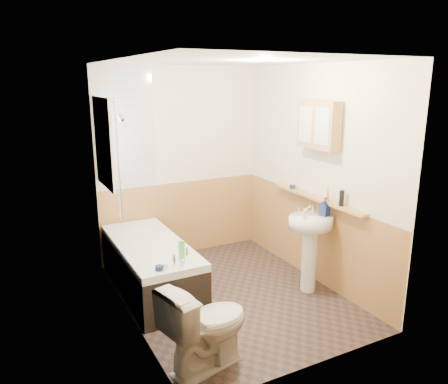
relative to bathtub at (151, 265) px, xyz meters
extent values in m
plane|color=#2F2421|center=(0.73, -0.53, -0.30)|extent=(2.80, 2.80, 0.00)
plane|color=white|center=(0.73, -0.53, 2.20)|extent=(2.80, 2.80, 0.00)
cube|color=#F5EBCA|center=(0.73, 0.88, 0.95)|extent=(2.20, 0.02, 2.50)
cube|color=#F5EBCA|center=(0.73, -1.94, 0.95)|extent=(2.20, 0.02, 2.50)
cube|color=#F5EBCA|center=(-0.38, -0.53, 0.95)|extent=(0.02, 2.80, 2.50)
cube|color=#F5EBCA|center=(1.84, -0.53, 0.95)|extent=(0.02, 2.80, 2.50)
cube|color=tan|center=(1.82, -0.53, 0.20)|extent=(0.01, 2.80, 1.00)
cube|color=tan|center=(0.73, -1.92, 0.20)|extent=(2.20, 0.01, 1.00)
cube|color=tan|center=(0.73, 0.86, 0.20)|extent=(2.20, 0.01, 1.00)
cube|color=white|center=(-0.36, -0.53, 0.95)|extent=(0.01, 2.80, 2.50)
cube|color=white|center=(0.01, 0.86, 1.45)|extent=(0.75, 0.01, 1.50)
cube|color=white|center=(-0.33, 0.42, 1.35)|extent=(0.03, 0.79, 0.99)
cube|color=white|center=(-0.32, 0.42, 1.35)|extent=(0.01, 0.70, 0.90)
cube|color=white|center=(-0.32, 0.42, 1.35)|extent=(0.01, 0.04, 0.90)
cube|color=black|center=(0.00, 0.00, -0.05)|extent=(0.70, 1.68, 0.49)
cube|color=white|center=(0.00, 0.00, 0.23)|extent=(0.70, 1.68, 0.08)
cube|color=white|center=(0.00, 0.00, 0.22)|extent=(0.56, 1.54, 0.04)
cylinder|color=silver|center=(0.00, -0.74, 0.34)|extent=(0.04, 0.04, 0.14)
sphere|color=silver|center=(-0.09, -0.74, 0.31)|extent=(0.06, 0.06, 0.06)
sphere|color=silver|center=(0.09, -0.74, 0.31)|extent=(0.06, 0.06, 0.06)
cylinder|color=silver|center=(-0.32, -0.10, 1.24)|extent=(0.02, 0.02, 1.26)
cylinder|color=silver|center=(-0.32, -0.10, 0.67)|extent=(0.05, 0.05, 0.02)
cylinder|color=silver|center=(-0.32, -0.10, 1.82)|extent=(0.05, 0.05, 0.02)
cylinder|color=silver|center=(-0.27, -0.10, 1.66)|extent=(0.07, 0.08, 0.09)
imported|color=white|center=(-0.03, -1.53, 0.08)|extent=(0.85, 0.60, 0.75)
cylinder|color=white|center=(1.57, -0.83, 0.06)|extent=(0.17, 0.17, 0.71)
ellipsoid|color=white|center=(1.57, -0.83, 0.52)|extent=(0.52, 0.42, 0.14)
cylinder|color=silver|center=(1.47, -0.73, 0.63)|extent=(0.03, 0.03, 0.08)
cylinder|color=silver|center=(1.67, -0.73, 0.63)|extent=(0.03, 0.03, 0.08)
cylinder|color=silver|center=(1.57, -0.75, 0.66)|extent=(0.02, 0.11, 0.09)
cube|color=tan|center=(1.77, -0.66, 0.72)|extent=(0.10, 1.50, 0.03)
cube|color=tan|center=(1.75, -0.66, 1.55)|extent=(0.14, 0.58, 0.52)
cube|color=silver|center=(1.67, -0.80, 1.55)|extent=(0.01, 0.22, 0.39)
cube|color=silver|center=(1.67, -0.52, 1.55)|extent=(0.01, 0.22, 0.39)
cylinder|color=black|center=(1.77, -1.06, 0.82)|extent=(0.05, 0.05, 0.17)
cone|color=orange|center=(1.77, -0.84, 0.83)|extent=(0.05, 0.05, 0.19)
cylinder|color=navy|center=(1.77, -0.20, 0.76)|extent=(0.09, 0.09, 0.05)
imported|color=navy|center=(1.70, -0.88, 0.63)|extent=(0.15, 0.22, 0.10)
cylinder|color=silver|center=(1.43, -0.89, 0.64)|extent=(0.05, 0.05, 0.11)
cube|color=#59C647|center=(0.14, -0.60, 0.37)|extent=(0.06, 0.04, 0.20)
cylinder|color=navy|center=(-0.15, -0.73, 0.30)|extent=(0.08, 0.08, 0.05)
cylinder|color=orange|center=(0.23, -0.52, 0.31)|extent=(0.03, 0.03, 0.08)
camera|label=1|loc=(-1.37, -4.41, 2.03)|focal=35.00mm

